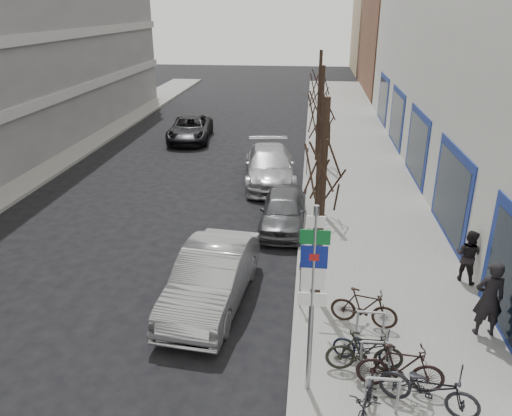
% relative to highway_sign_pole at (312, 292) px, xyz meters
% --- Properties ---
extents(ground, '(120.00, 120.00, 0.00)m').
position_rel_highway_sign_pole_xyz_m(ground, '(-2.40, 0.01, -2.46)').
color(ground, black).
rests_on(ground, ground).
extents(sidewalk_east, '(5.00, 70.00, 0.15)m').
position_rel_highway_sign_pole_xyz_m(sidewalk_east, '(2.10, 10.01, -2.38)').
color(sidewalk_east, slate).
rests_on(sidewalk_east, ground).
extents(brick_building_far, '(12.00, 14.00, 8.00)m').
position_rel_highway_sign_pole_xyz_m(brick_building_far, '(10.60, 40.01, 1.54)').
color(brick_building_far, brown).
rests_on(brick_building_far, ground).
extents(tan_building_far, '(13.00, 12.00, 9.00)m').
position_rel_highway_sign_pole_xyz_m(tan_building_far, '(11.10, 55.01, 2.04)').
color(tan_building_far, '#937A5B').
rests_on(tan_building_far, ground).
extents(highway_sign_pole, '(0.55, 0.10, 4.20)m').
position_rel_highway_sign_pole_xyz_m(highway_sign_pole, '(0.00, 0.00, 0.00)').
color(highway_sign_pole, gray).
rests_on(highway_sign_pole, ground).
extents(bike_rack, '(0.66, 2.26, 0.83)m').
position_rel_highway_sign_pole_xyz_m(bike_rack, '(1.40, 0.61, -1.80)').
color(bike_rack, gray).
rests_on(bike_rack, sidewalk_east).
extents(tree_near, '(1.80, 1.80, 5.50)m').
position_rel_highway_sign_pole_xyz_m(tree_near, '(0.20, 3.51, 1.65)').
color(tree_near, black).
rests_on(tree_near, ground).
extents(tree_mid, '(1.80, 1.80, 5.50)m').
position_rel_highway_sign_pole_xyz_m(tree_mid, '(0.20, 10.01, 1.65)').
color(tree_mid, black).
rests_on(tree_mid, ground).
extents(tree_far, '(1.80, 1.80, 5.50)m').
position_rel_highway_sign_pole_xyz_m(tree_far, '(0.20, 16.51, 1.65)').
color(tree_far, black).
rests_on(tree_far, ground).
extents(meter_front, '(0.10, 0.08, 1.27)m').
position_rel_highway_sign_pole_xyz_m(meter_front, '(-0.25, 3.01, -1.54)').
color(meter_front, gray).
rests_on(meter_front, sidewalk_east).
extents(meter_mid, '(0.10, 0.08, 1.27)m').
position_rel_highway_sign_pole_xyz_m(meter_mid, '(-0.25, 8.51, -1.54)').
color(meter_mid, gray).
rests_on(meter_mid, sidewalk_east).
extents(meter_back, '(0.10, 0.08, 1.27)m').
position_rel_highway_sign_pole_xyz_m(meter_back, '(-0.25, 14.01, -1.54)').
color(meter_back, gray).
rests_on(meter_back, sidewalk_east).
extents(bike_near_left, '(0.87, 1.68, 0.98)m').
position_rel_highway_sign_pole_xyz_m(bike_near_left, '(1.10, -0.67, -1.82)').
color(bike_near_left, black).
rests_on(bike_near_left, sidewalk_east).
extents(bike_near_right, '(1.82, 0.68, 1.08)m').
position_rel_highway_sign_pole_xyz_m(bike_near_right, '(1.84, 0.20, -1.77)').
color(bike_near_right, black).
rests_on(bike_near_right, sidewalk_east).
extents(bike_mid_curb, '(1.59, 0.80, 0.93)m').
position_rel_highway_sign_pole_xyz_m(bike_mid_curb, '(1.27, 0.97, -1.84)').
color(bike_mid_curb, black).
rests_on(bike_mid_curb, sidewalk_east).
extents(bike_mid_inner, '(1.68, 0.53, 1.01)m').
position_rel_highway_sign_pole_xyz_m(bike_mid_inner, '(1.18, 0.68, -1.80)').
color(bike_mid_inner, black).
rests_on(bike_mid_inner, sidewalk_east).
extents(bike_far_curb, '(1.99, 1.18, 1.16)m').
position_rel_highway_sign_pole_xyz_m(bike_far_curb, '(2.31, -0.28, -1.73)').
color(bike_far_curb, black).
rests_on(bike_far_curb, sidewalk_east).
extents(bike_far_inner, '(1.72, 0.87, 1.00)m').
position_rel_highway_sign_pole_xyz_m(bike_far_inner, '(1.31, 2.37, -1.81)').
color(bike_far_inner, black).
rests_on(bike_far_inner, sidewalk_east).
extents(parked_car_front, '(2.11, 4.87, 1.56)m').
position_rel_highway_sign_pole_xyz_m(parked_car_front, '(-2.60, 3.14, -1.68)').
color(parked_car_front, '#9FA0A4').
rests_on(parked_car_front, ground).
extents(parked_car_mid, '(1.60, 3.90, 1.32)m').
position_rel_highway_sign_pole_xyz_m(parked_car_mid, '(-1.00, 8.27, -1.80)').
color(parked_car_mid, '#48494D').
rests_on(parked_car_mid, ground).
extents(parked_car_back, '(2.76, 5.56, 1.55)m').
position_rel_highway_sign_pole_xyz_m(parked_car_back, '(-1.91, 13.16, -1.68)').
color(parked_car_back, '#AEAEB3').
rests_on(parked_car_back, ground).
extents(lane_car, '(2.77, 5.19, 1.39)m').
position_rel_highway_sign_pole_xyz_m(lane_car, '(-7.21, 20.24, -1.76)').
color(lane_car, black).
rests_on(lane_car, ground).
extents(pedestrian_near, '(0.73, 0.50, 1.93)m').
position_rel_highway_sign_pole_xyz_m(pedestrian_near, '(4.14, 2.33, -1.34)').
color(pedestrian_near, black).
rests_on(pedestrian_near, sidewalk_east).
extents(pedestrian_far, '(0.69, 0.68, 1.57)m').
position_rel_highway_sign_pole_xyz_m(pedestrian_far, '(4.40, 4.88, -1.52)').
color(pedestrian_far, black).
rests_on(pedestrian_far, sidewalk_east).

